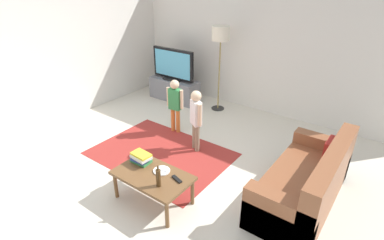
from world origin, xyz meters
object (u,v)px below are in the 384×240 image
object	(u,v)px
tv	(173,65)
floor_lamp	(221,38)
tv_stand	(174,90)
child_near_tv	(175,101)
bottle	(158,178)
couch	(308,185)
book_stack	(141,158)
plate	(162,171)
coffee_table	(153,177)
tv_remote	(177,179)
child_center	(196,115)

from	to	relation	value
tv	floor_lamp	world-z (taller)	floor_lamp
tv_stand	child_near_tv	size ratio (longest dim) A/B	1.17
tv_stand	bottle	bearing A→B (deg)	-53.13
couch	book_stack	size ratio (longest dim) A/B	6.16
child_near_tv	plate	xyz separation A→B (m)	(1.05, -1.55, -0.19)
child_near_tv	coffee_table	size ratio (longest dim) A/B	1.02
coffee_table	tv_remote	distance (m)	0.34
tv	coffee_table	bearing A→B (deg)	-54.63
floor_lamp	bottle	bearing A→B (deg)	-70.26
tv	tv_remote	world-z (taller)	tv
bottle	child_center	bearing A→B (deg)	109.55
tv_stand	tv_remote	xyz separation A→B (m)	(2.35, -2.78, 0.19)
tv	bottle	bearing A→B (deg)	-52.94
tv_stand	bottle	size ratio (longest dim) A/B	4.12
plate	child_near_tv	bearing A→B (deg)	124.09
child_center	bottle	distance (m)	1.59
couch	book_stack	world-z (taller)	couch
floor_lamp	couch	bearing A→B (deg)	-36.44
child_center	tv_remote	world-z (taller)	child_center
tv	plate	distance (m)	3.46
tv_stand	tv_remote	distance (m)	3.64
book_stack	child_center	bearing A→B (deg)	90.35
child_near_tv	plate	bearing A→B (deg)	-55.91
tv_remote	couch	bearing A→B (deg)	55.31
child_center	bottle	xyz separation A→B (m)	(0.53, -1.49, -0.10)
child_center	coffee_table	world-z (taller)	child_center
child_near_tv	tv_remote	size ratio (longest dim) A/B	6.02
book_stack	bottle	distance (m)	0.57
bottle	coffee_table	bearing A→B (deg)	151.39
child_center	book_stack	size ratio (longest dim) A/B	3.64
floor_lamp	book_stack	xyz separation A→B (m)	(0.61, -2.93, -1.05)
couch	tv	bearing A→B (deg)	155.04
couch	bottle	world-z (taller)	couch
floor_lamp	bottle	size ratio (longest dim) A/B	6.11
couch	coffee_table	distance (m)	2.00
tv_stand	tv	bearing A→B (deg)	-90.00
coffee_table	plate	xyz separation A→B (m)	(0.05, 0.12, 0.06)
tv_stand	coffee_table	distance (m)	3.53
couch	book_stack	distance (m)	2.21
couch	child_near_tv	bearing A→B (deg)	169.01
tv_stand	bottle	distance (m)	3.76
tv	child_near_tv	xyz separation A→B (m)	(1.03, -1.19, -0.23)
floor_lamp	book_stack	distance (m)	3.17
book_stack	plate	distance (m)	0.36
tv	coffee_table	world-z (taller)	tv
coffee_table	floor_lamp	bearing A→B (deg)	106.73
couch	child_near_tv	size ratio (longest dim) A/B	1.76
child_near_tv	tv	bearing A→B (deg)	130.91
couch	tv_remote	xyz separation A→B (m)	(-1.31, -1.06, 0.14)
tv	plate	bearing A→B (deg)	-52.78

